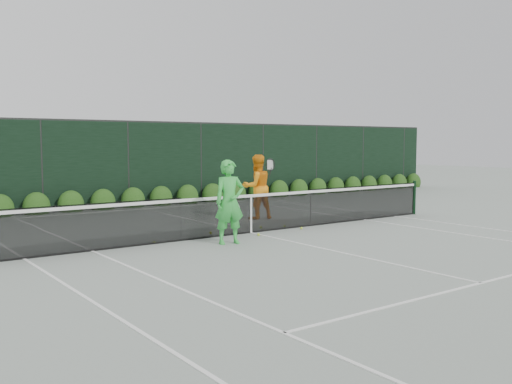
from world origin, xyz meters
TOP-DOWN VIEW (x-y plane):
  - ground at (0.00, 0.00)m, footprint 80.00×80.00m
  - tennis_net at (-0.02, 0.00)m, footprint 12.90×0.10m
  - player_woman at (-1.27, -0.95)m, footprint 0.77×0.58m
  - player_man at (1.70, 2.06)m, footprint 1.02×0.84m
  - court_lines at (0.00, 0.00)m, footprint 11.03×23.83m
  - windscreen_fence at (0.00, -2.71)m, footprint 32.00×21.07m
  - hedge_row at (-0.00, 7.15)m, footprint 31.66×0.65m
  - tennis_balls at (-0.06, 0.06)m, footprint 4.15×0.99m

SIDE VIEW (x-z plane):
  - ground at x=0.00m, z-range 0.00..0.00m
  - court_lines at x=0.00m, z-range 0.00..0.01m
  - tennis_balls at x=-0.06m, z-range 0.00..0.07m
  - hedge_row at x=0.00m, z-range -0.23..0.70m
  - tennis_net at x=-0.02m, z-range 0.00..1.07m
  - player_woman at x=-1.27m, z-range 0.00..1.90m
  - player_man at x=1.70m, z-range 0.00..1.92m
  - windscreen_fence at x=0.00m, z-range -0.02..3.04m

